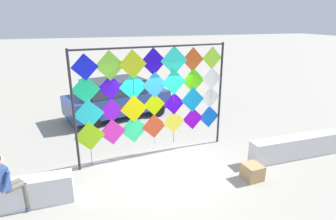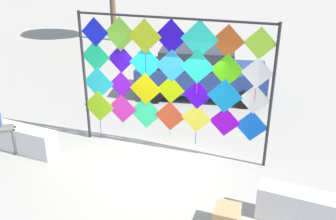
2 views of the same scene
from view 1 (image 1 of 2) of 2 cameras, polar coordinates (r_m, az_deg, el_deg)
name	(u,v)px [view 1 (image 1 of 2)]	position (r m, az deg, el deg)	size (l,w,h in m)	color
ground	(166,169)	(8.29, -0.50, -12.00)	(120.00, 120.00, 0.00)	#9E998E
plaza_ledge_right	(298,147)	(9.71, 24.95, -6.81)	(3.29, 0.44, 0.69)	silver
kite_display_rack	(153,93)	(8.39, -3.06, 3.56)	(4.81, 0.54, 3.45)	#232328
seated_vendor	(8,180)	(7.01, -29.92, -12.23)	(0.74, 0.69, 1.54)	#666056
parked_car	(117,98)	(12.38, -10.44, 2.41)	(4.71, 2.96, 1.70)	navy
cardboard_box_large	(252,172)	(8.09, 16.83, -11.98)	(0.46, 0.51, 0.42)	tan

